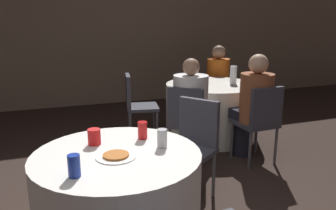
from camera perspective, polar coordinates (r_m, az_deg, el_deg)
The scene contains 17 objects.
wall_back at distance 6.23m, azimuth -17.23°, elevation 12.45°, with size 16.00×0.06×2.80m.
table_near at distance 2.25m, azimuth -8.46°, elevation -16.85°, with size 1.06×1.06×0.72m.
table_far at distance 4.49m, azimuth 7.54°, elevation -0.89°, with size 1.23×1.23×0.72m.
chair_near_northeast at distance 2.86m, azimuth 4.40°, elevation -5.99°, with size 0.56×0.56×0.87m.
chair_far_west at distance 4.26m, azimuth -5.69°, elevation 0.73°, with size 0.47×0.47×0.87m.
chair_far_south at distance 3.63m, azimuth 15.77°, elevation -2.13°, with size 0.42×0.42×0.87m.
chair_far_southwest at distance 3.49m, azimuth 3.45°, elevation -2.24°, with size 0.56×0.56×0.87m.
chair_far_northeast at distance 5.45m, azimuth 8.71°, elevation 3.57°, with size 0.55×0.55×0.87m.
person_white_shirt at distance 3.61m, azimuth 4.22°, elevation -0.54°, with size 0.50×0.51×1.16m.
person_floral_shirt at distance 3.72m, azimuth 14.41°, elevation -0.28°, with size 0.36×0.52×1.20m.
person_orange_shirt at distance 5.28m, azimuth 8.60°, elevation 4.05°, with size 0.47×0.50×1.17m.
pizza_plate_near at distance 2.03m, azimuth -9.04°, elevation -8.73°, with size 0.25×0.25×0.02m.
soda_can_blue at distance 1.81m, azimuth -16.04°, elevation -10.15°, with size 0.07×0.07×0.12m.
soda_can_silver at distance 2.14m, azimuth -1.03°, elevation -5.82°, with size 0.07×0.07×0.12m.
soda_can_red at distance 2.30m, azimuth -4.45°, elevation -4.41°, with size 0.07×0.07×0.12m.
cup_near at distance 2.24m, azimuth -12.73°, elevation -5.43°, with size 0.09×0.09×0.11m.
bottle_far at distance 4.45m, azimuth 11.31°, elevation 5.16°, with size 0.09×0.09×0.24m.
Camera 1 is at (-0.35, -1.79, 1.51)m, focal length 35.00 mm.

